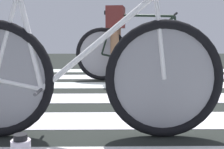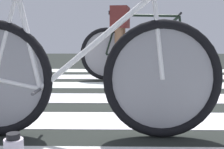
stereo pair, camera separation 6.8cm
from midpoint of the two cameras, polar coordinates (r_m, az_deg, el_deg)
The scene contains 5 objects.
ground at distance 2.91m, azimuth 12.52°, elevation -5.24°, with size 18.00×14.00×0.02m.
crosswalk_markings at distance 2.69m, azimuth 14.21°, elevation -6.10°, with size 5.44×5.74×0.00m.
bicycle_1_of_2 at distance 1.84m, azimuth -5.52°, elevation -0.03°, with size 1.74×0.52×0.93m.
bicycle_2_of_2 at distance 4.07m, azimuth 6.43°, elevation 4.14°, with size 1.73×0.52×0.93m.
cyclist_2_of_2 at distance 4.09m, azimuth 2.09°, elevation 7.75°, with size 0.36×0.44×0.99m.
Camera 2 is at (-0.55, -2.78, 0.65)m, focal length 48.72 mm.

